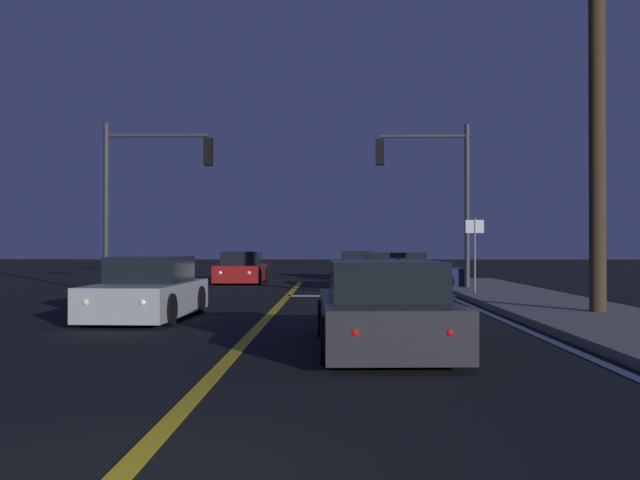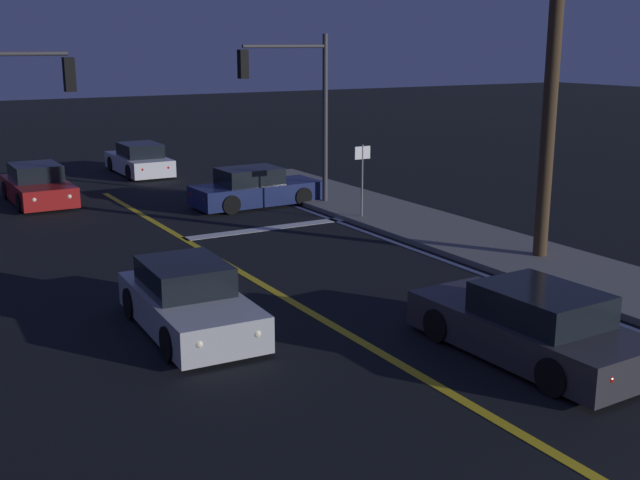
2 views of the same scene
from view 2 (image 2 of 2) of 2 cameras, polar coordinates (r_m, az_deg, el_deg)
sidewalk_right at (r=20.29m, az=17.56°, el=-2.19°), size 3.20×34.72×0.15m
lane_line_center at (r=16.09m, az=0.65°, el=-5.98°), size 0.20×32.79×0.01m
lane_line_edge_right at (r=19.02m, az=13.76°, el=-3.22°), size 0.16×32.79×0.01m
stop_bar at (r=24.17m, az=-3.89°, el=0.81°), size 5.27×0.50×0.01m
car_far_approaching_silver at (r=15.77m, az=-9.41°, el=-4.39°), size 1.96×4.21×1.34m
car_side_waiting_white at (r=35.11m, az=-12.84°, el=5.58°), size 1.88×4.48×1.34m
car_mid_block_navy at (r=27.54m, az=-4.69°, el=3.65°), size 4.52×1.93×1.34m
car_lead_oncoming_red at (r=29.76m, az=-19.60°, el=3.66°), size 1.95×4.35×1.34m
car_distant_tail_charcoal at (r=14.72m, az=14.85°, el=-6.02°), size 2.08×4.63×1.34m
traffic_signal_near_right at (r=26.70m, az=-1.74°, el=10.36°), size 3.25×0.28×5.79m
utility_pole_right at (r=20.70m, az=16.34°, el=11.70°), size 1.99×0.36×9.43m
street_sign_corner at (r=24.97m, az=3.05°, el=5.04°), size 0.56×0.06×2.42m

